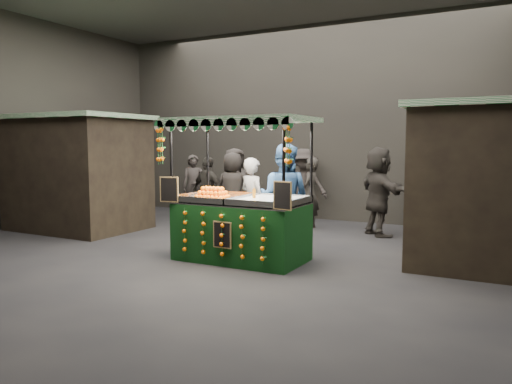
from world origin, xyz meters
The scene contains 15 objects.
ground centered at (0.00, 0.00, 0.00)m, with size 12.00×12.00×0.00m, color black.
market_hall centered at (0.00, 0.00, 3.38)m, with size 12.10×10.10×5.05m.
neighbour_stall_left centered at (-4.40, 1.00, 1.31)m, with size 3.00×2.20×2.60m.
neighbour_stall_right centered at (4.40, 1.50, 1.31)m, with size 3.00×2.20×2.60m.
juice_stall centered at (0.43, 0.05, 0.74)m, with size 2.46×1.45×2.38m.
vendor_grey centered at (0.07, 1.14, 0.85)m, with size 0.73×0.63×1.70m.
vendor_blue centered at (0.79, 0.98, 0.98)m, with size 1.01×0.81×1.96m.
shopper_0 centered at (-2.98, 3.55, 0.84)m, with size 0.73×0.66×1.67m.
shopper_1 centered at (3.68, 3.30, 0.90)m, with size 1.11×1.08×1.79m.
shopper_2 centered at (-1.97, 2.71, 0.83)m, with size 1.03×0.60×1.66m.
shopper_3 centered at (-0.29, 4.52, 0.92)m, with size 1.35×1.08×1.83m.
shopper_4 centered at (-1.39, 2.87, 0.88)m, with size 0.96×0.73×1.76m.
shopper_5 centered at (1.90, 3.40, 0.95)m, with size 1.60×1.68×1.90m.
shopper_6 centered at (0.28, 3.54, 0.82)m, with size 0.44×0.62×1.64m.
shopper_7 centered at (-1.77, 3.60, 0.92)m, with size 0.87×1.05×1.85m.
Camera 1 is at (4.49, -7.06, 1.96)m, focal length 34.68 mm.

